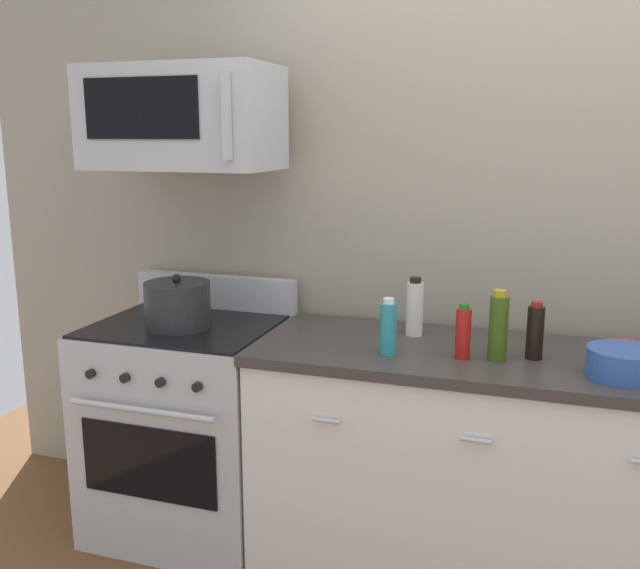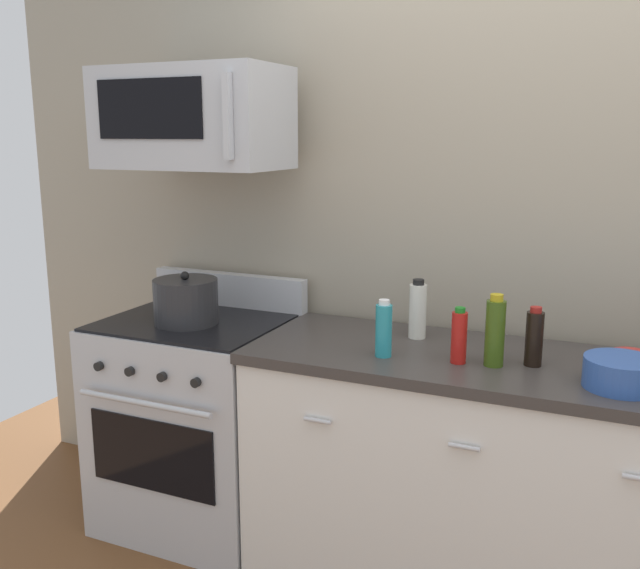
% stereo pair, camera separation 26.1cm
% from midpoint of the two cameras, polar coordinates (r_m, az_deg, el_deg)
% --- Properties ---
extents(back_wall, '(5.30, 0.10, 2.70)m').
position_cam_midpoint_polar(back_wall, '(2.86, 17.28, 4.81)').
color(back_wall, '#9E937F').
rests_on(back_wall, ground_plane).
extents(counter_unit, '(2.21, 0.66, 0.92)m').
position_cam_midpoint_polar(counter_unit, '(2.72, 15.85, -15.19)').
color(counter_unit, silver).
rests_on(counter_unit, ground_plane).
extents(range_oven, '(0.76, 0.69, 1.07)m').
position_cam_midpoint_polar(range_oven, '(3.12, -13.01, -11.20)').
color(range_oven, '#B7BABF').
rests_on(range_oven, ground_plane).
extents(microwave, '(0.74, 0.44, 0.40)m').
position_cam_midpoint_polar(microwave, '(2.91, -13.77, 13.04)').
color(microwave, '#B7BABF').
extents(bottle_vinegar_white, '(0.07, 0.07, 0.23)m').
position_cam_midpoint_polar(bottle_vinegar_white, '(2.72, 5.02, -1.94)').
color(bottle_vinegar_white, silver).
rests_on(bottle_vinegar_white, countertop_slab).
extents(bottle_hot_sauce_red, '(0.05, 0.05, 0.20)m').
position_cam_midpoint_polar(bottle_hot_sauce_red, '(2.46, 8.63, -3.93)').
color(bottle_hot_sauce_red, '#B21914').
rests_on(bottle_hot_sauce_red, countertop_slab).
extents(bottle_olive_oil, '(0.07, 0.07, 0.25)m').
position_cam_midpoint_polar(bottle_olive_oil, '(2.46, 11.40, -3.46)').
color(bottle_olive_oil, '#385114').
rests_on(bottle_olive_oil, countertop_slab).
extents(bottle_dish_soap, '(0.06, 0.06, 0.20)m').
position_cam_midpoint_polar(bottle_dish_soap, '(2.48, 2.58, -3.58)').
color(bottle_dish_soap, teal).
rests_on(bottle_dish_soap, countertop_slab).
extents(bottle_soy_sauce_dark, '(0.06, 0.06, 0.20)m').
position_cam_midpoint_polar(bottle_soy_sauce_dark, '(2.50, 14.31, -3.78)').
color(bottle_soy_sauce_dark, black).
rests_on(bottle_soy_sauce_dark, countertop_slab).
extents(bowl_blue_mixing, '(0.23, 0.23, 0.10)m').
position_cam_midpoint_polar(bowl_blue_mixing, '(2.41, 20.64, -6.00)').
color(bowl_blue_mixing, '#2D519E').
rests_on(bowl_blue_mixing, countertop_slab).
extents(bowl_red_small, '(0.13, 0.13, 0.05)m').
position_cam_midpoint_polar(bowl_red_small, '(2.65, 21.00, -4.97)').
color(bowl_red_small, '#B72D28').
rests_on(bowl_red_small, countertop_slab).
extents(stockpot, '(0.26, 0.26, 0.22)m').
position_cam_midpoint_polar(stockpot, '(2.90, -14.06, -1.63)').
color(stockpot, '#262628').
rests_on(stockpot, range_oven).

